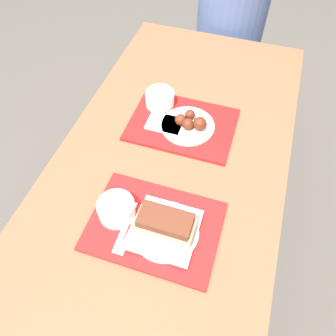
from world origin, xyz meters
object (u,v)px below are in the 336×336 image
at_px(tray_far, 182,124).
at_px(person_seated_across, 232,16).
at_px(bowl_coleslaw_near, 116,209).
at_px(wings_plate_far, 189,123).
at_px(bowl_coleslaw_far, 160,98).
at_px(tray_near, 154,226).
at_px(brisket_sandwich_plate, 165,226).

bearing_deg(tray_far, person_seated_across, 88.60).
distance_m(tray_far, bowl_coleslaw_near, 0.43).
bearing_deg(tray_far, wings_plate_far, -16.44).
bearing_deg(wings_plate_far, bowl_coleslaw_far, 149.65).
distance_m(tray_far, bowl_coleslaw_far, 0.14).
xyz_separation_m(tray_near, brisket_sandwich_plate, (0.04, -0.01, 0.04)).
distance_m(bowl_coleslaw_near, person_seated_across, 1.29).
bearing_deg(brisket_sandwich_plate, person_seated_across, 92.49).
xyz_separation_m(tray_far, person_seated_across, (0.02, 0.86, -0.02)).
height_order(tray_near, person_seated_across, person_seated_across).
height_order(brisket_sandwich_plate, wings_plate_far, brisket_sandwich_plate).
relative_size(bowl_coleslaw_far, wings_plate_far, 0.57).
bearing_deg(tray_near, wings_plate_far, 91.36).
distance_m(bowl_coleslaw_near, wings_plate_far, 0.43).
relative_size(tray_far, person_seated_across, 0.57).
relative_size(tray_far, bowl_coleslaw_near, 3.46).
bearing_deg(person_seated_across, bowl_coleslaw_far, -99.67).
xyz_separation_m(bowl_coleslaw_near, bowl_coleslaw_far, (-0.03, 0.50, 0.00)).
bearing_deg(bowl_coleslaw_far, bowl_coleslaw_near, -86.27).
distance_m(tray_near, brisket_sandwich_plate, 0.05).
bearing_deg(wings_plate_far, bowl_coleslaw_near, -104.73).
distance_m(tray_near, bowl_coleslaw_near, 0.12).
bearing_deg(tray_far, tray_near, -84.70).
bearing_deg(person_seated_across, wings_plate_far, -89.43).
bearing_deg(tray_far, bowl_coleslaw_far, 146.48).
bearing_deg(tray_far, brisket_sandwich_plate, -79.97).
relative_size(tray_near, wings_plate_far, 1.96).
xyz_separation_m(tray_far, bowl_coleslaw_far, (-0.11, 0.07, 0.04)).
distance_m(tray_near, person_seated_across, 1.28).
distance_m(tray_near, wings_plate_far, 0.42).
xyz_separation_m(tray_near, bowl_coleslaw_near, (-0.12, 0.00, 0.04)).
height_order(tray_far, person_seated_across, person_seated_across).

